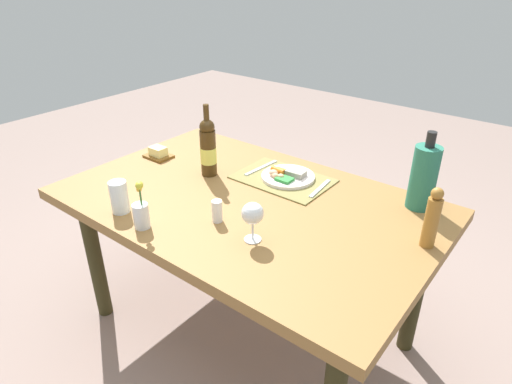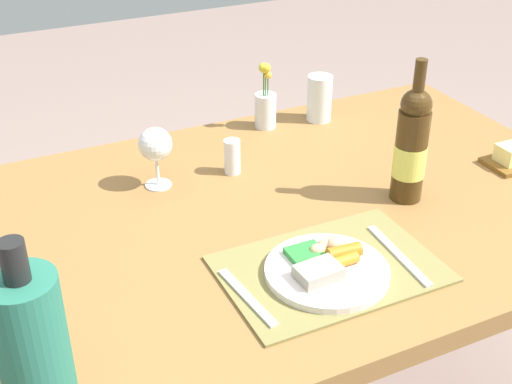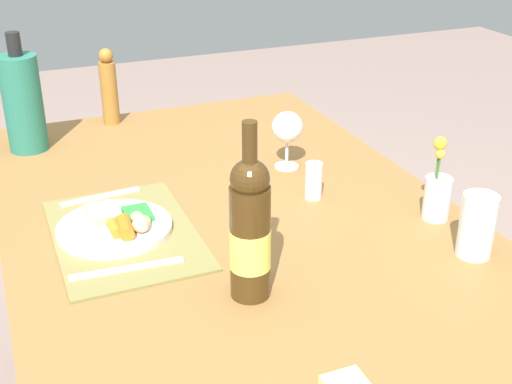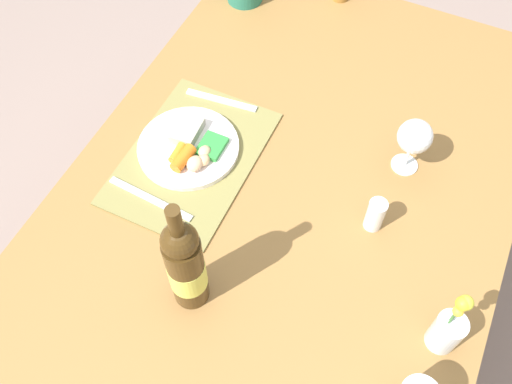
# 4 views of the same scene
# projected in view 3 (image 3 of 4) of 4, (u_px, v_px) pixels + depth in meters

# --- Properties ---
(dining_table) EXTENTS (1.54, 0.98, 0.72)m
(dining_table) POSITION_uv_depth(u_px,v_px,m) (236.00, 249.00, 1.52)
(dining_table) COLOR olive
(dining_table) RESTS_ON ground_plane
(placemat) EXTENTS (0.42, 0.28, 0.01)m
(placemat) POSITION_uv_depth(u_px,v_px,m) (124.00, 234.00, 1.41)
(placemat) COLOR olive
(placemat) RESTS_ON dining_table
(dinner_plate) EXTENTS (0.24, 0.24, 0.04)m
(dinner_plate) POSITION_uv_depth(u_px,v_px,m) (117.00, 225.00, 1.42)
(dinner_plate) COLOR white
(dinner_plate) RESTS_ON placemat
(fork) EXTENTS (0.04, 0.19, 0.00)m
(fork) POSITION_uv_depth(u_px,v_px,m) (101.00, 197.00, 1.56)
(fork) COLOR silver
(fork) RESTS_ON placemat
(knife) EXTENTS (0.03, 0.22, 0.00)m
(knife) POSITION_uv_depth(u_px,v_px,m) (127.00, 269.00, 1.28)
(knife) COLOR silver
(knife) RESTS_ON placemat
(cooler_bottle) EXTENTS (0.10, 0.10, 0.32)m
(cooler_bottle) POSITION_uv_depth(u_px,v_px,m) (23.00, 102.00, 1.78)
(cooler_bottle) COLOR #276F58
(cooler_bottle) RESTS_ON dining_table
(pepper_mill) EXTENTS (0.05, 0.05, 0.22)m
(pepper_mill) POSITION_uv_depth(u_px,v_px,m) (109.00, 88.00, 1.98)
(pepper_mill) COLOR #9F6B2A
(pepper_mill) RESTS_ON dining_table
(wine_bottle) EXTENTS (0.07, 0.07, 0.33)m
(wine_bottle) POSITION_uv_depth(u_px,v_px,m) (250.00, 231.00, 1.17)
(wine_bottle) COLOR #422C11
(wine_bottle) RESTS_ON dining_table
(flower_vase) EXTENTS (0.06, 0.06, 0.19)m
(flower_vase) POSITION_uv_depth(u_px,v_px,m) (437.00, 191.00, 1.46)
(flower_vase) COLOR silver
(flower_vase) RESTS_ON dining_table
(water_tumbler) EXTENTS (0.07, 0.07, 0.13)m
(water_tumbler) POSITION_uv_depth(u_px,v_px,m) (476.00, 229.00, 1.32)
(water_tumbler) COLOR silver
(water_tumbler) RESTS_ON dining_table
(wine_glass) EXTENTS (0.08, 0.08, 0.15)m
(wine_glass) POSITION_uv_depth(u_px,v_px,m) (287.00, 128.00, 1.69)
(wine_glass) COLOR white
(wine_glass) RESTS_ON dining_table
(salt_shaker) EXTENTS (0.04, 0.04, 0.09)m
(salt_shaker) POSITION_uv_depth(u_px,v_px,m) (314.00, 181.00, 1.55)
(salt_shaker) COLOR white
(salt_shaker) RESTS_ON dining_table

